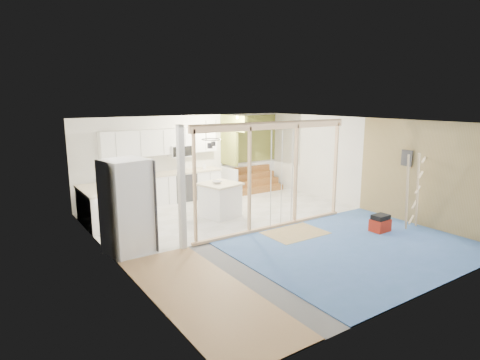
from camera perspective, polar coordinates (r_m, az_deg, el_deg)
room at (r=9.36m, az=3.35°, el=0.35°), size 7.01×8.01×2.61m
floor_overlays at (r=9.78m, az=3.39°, el=-6.98°), size 7.00×8.00×0.03m
stud_frame at (r=9.15m, az=2.02°, el=2.04°), size 4.66×0.14×2.60m
base_cabinets at (r=11.68m, az=-13.18°, el=-1.87°), size 4.45×2.24×0.93m
upper_cabinets at (r=12.15m, az=-10.84°, el=5.22°), size 3.60×0.41×0.85m
green_partition at (r=13.52m, az=0.88°, el=2.31°), size 2.25×1.51×2.60m
pot_rack at (r=10.65m, az=-4.11°, el=5.49°), size 0.52×0.52×0.72m
sheathing_panel at (r=10.64m, az=25.33°, el=0.61°), size 0.02×4.00×2.60m
electrical_panel at (r=10.86m, az=22.65°, el=2.90°), size 0.04×0.30×0.40m
ceiling_light at (r=12.45m, az=0.18°, el=8.90°), size 0.32×0.32×0.08m
fridge at (r=8.41m, az=-15.74°, el=-3.67°), size 0.99×0.96×1.94m
island at (r=10.67m, az=-2.86°, el=-2.89°), size 1.13×1.13×0.92m
bowl at (r=10.55m, az=-3.28°, el=-0.30°), size 0.30×0.30×0.06m
soap_bottle_a at (r=11.82m, az=-13.71°, el=1.38°), size 0.14×0.14×0.33m
soap_bottle_b at (r=12.67m, az=-5.09°, el=2.05°), size 0.13×0.13×0.21m
toolbox at (r=10.10m, az=19.31°, el=-5.89°), size 0.45×0.34×0.42m
ladder at (r=10.34m, az=23.47°, el=-1.49°), size 0.98×0.20×1.86m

